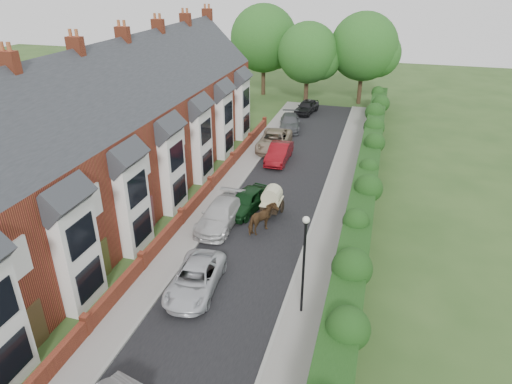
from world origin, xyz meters
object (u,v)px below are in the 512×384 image
at_px(lamppost, 304,254).
at_px(car_beige, 274,141).
at_px(car_green, 247,200).
at_px(horse_cart, 272,199).
at_px(car_red, 279,153).
at_px(car_white, 220,215).
at_px(car_grey, 290,122).
at_px(car_black, 307,107).
at_px(horse, 263,219).
at_px(car_silver_b, 195,279).

relative_size(lamppost, car_beige, 0.92).
bearing_deg(car_green, horse_cart, 9.67).
distance_m(car_red, car_beige, 2.92).
bearing_deg(lamppost, car_white, 134.12).
height_order(car_grey, car_black, car_black).
xyz_separation_m(car_green, horse, (1.71, -2.37, 0.13)).
bearing_deg(lamppost, car_grey, 103.31).
height_order(lamppost, car_red, lamppost).
height_order(car_silver_b, horse, horse).
distance_m(car_white, car_beige, 13.91).
height_order(horse, horse_cart, horse_cart).
bearing_deg(car_beige, car_green, -87.95).
bearing_deg(lamppost, car_red, 106.60).
bearing_deg(car_silver_b, car_beige, 88.07).
height_order(car_black, horse_cart, horse_cart).
relative_size(car_beige, car_black, 1.31).
relative_size(car_green, car_beige, 0.78).
bearing_deg(car_silver_b, car_green, 84.93).
xyz_separation_m(car_white, car_red, (1.09, 11.20, 0.01)).
relative_size(lamppost, car_silver_b, 1.09).
bearing_deg(car_grey, car_white, -101.19).
distance_m(car_silver_b, car_beige, 20.31).
bearing_deg(car_white, lamppost, -45.02).
height_order(car_silver_b, car_red, car_red).
distance_m(lamppost, horse, 7.83).
bearing_deg(horse, car_beige, -54.62).
height_order(car_beige, car_black, car_beige).
bearing_deg(car_black, car_beige, -83.10).
bearing_deg(car_red, car_black, 90.73).
xyz_separation_m(lamppost, car_silver_b, (-5.40, 0.22, -2.64)).
bearing_deg(car_beige, car_white, -93.10).
bearing_deg(car_black, car_grey, -85.22).
xyz_separation_m(lamppost, car_grey, (-6.23, 26.33, -2.60)).
height_order(car_beige, horse_cart, horse_cart).
relative_size(lamppost, horse, 2.47).
relative_size(car_red, horse, 2.16).
distance_m(lamppost, horse_cart, 9.72).
height_order(car_green, horse_cart, horse_cart).
bearing_deg(car_white, car_beige, 90.86).
relative_size(lamppost, car_black, 1.20).
relative_size(car_silver_b, car_white, 0.94).
distance_m(horse, horse_cart, 2.27).
bearing_deg(horse, car_grey, -58.33).
relative_size(car_silver_b, car_green, 1.08).
bearing_deg(car_green, car_grey, 106.57).
relative_size(car_silver_b, car_grey, 0.99).
xyz_separation_m(lamppost, car_red, (-5.31, 17.80, -2.55)).
relative_size(car_beige, horse_cart, 2.01).
distance_m(car_red, horse, 11.42).
relative_size(car_green, car_black, 1.03).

